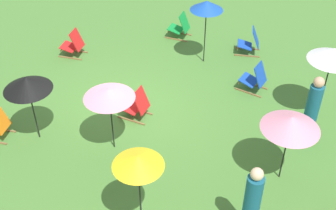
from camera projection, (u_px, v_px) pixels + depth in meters
ground_plane at (123, 112)px, 11.20m from camera, size 40.00×40.00×0.00m
deckchair_2 at (250, 42)px, 13.28m from camera, size 0.57×0.82×0.83m
deckchair_3 at (73, 45)px, 13.17m from camera, size 0.50×0.78×0.83m
deckchair_5 at (255, 79)px, 11.74m from camera, size 0.66×0.86×0.83m
deckchair_6 at (180, 27)px, 14.06m from camera, size 0.52×0.79×0.83m
deckchair_7 at (136, 105)px, 10.83m from camera, size 0.57×0.81×0.83m
umbrella_0 at (138, 161)px, 7.31m from camera, size 0.90×0.90×1.91m
umbrella_1 at (109, 94)px, 9.25m from camera, size 1.12×1.12×1.64m
umbrella_2 at (333, 54)px, 10.04m from camera, size 1.14×1.14×1.93m
umbrella_3 at (291, 123)px, 8.51m from camera, size 1.18×1.18×1.66m
umbrella_4 at (207, 6)px, 12.03m from camera, size 0.92×0.92×1.93m
umbrella_5 at (27, 84)px, 9.50m from camera, size 1.08×1.08×1.71m
person_0 at (251, 205)px, 7.79m from camera, size 0.42×0.42×1.73m
person_1 at (311, 114)px, 9.73m from camera, size 0.42×0.42×1.86m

